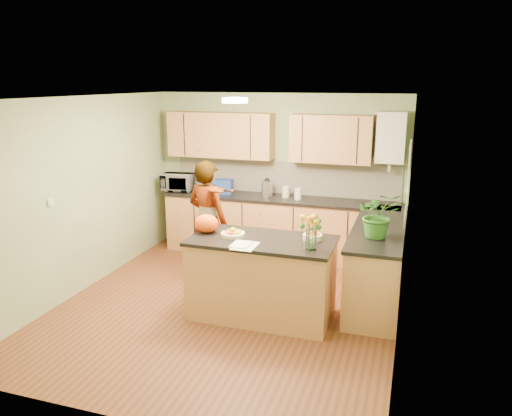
% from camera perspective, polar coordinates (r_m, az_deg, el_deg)
% --- Properties ---
extents(floor, '(4.50, 4.50, 0.00)m').
position_cam_1_polar(floor, '(6.25, -3.15, -11.06)').
color(floor, '#5C2F1A').
rests_on(floor, ground).
extents(ceiling, '(4.00, 4.50, 0.02)m').
position_cam_1_polar(ceiling, '(5.65, -3.51, 12.48)').
color(ceiling, silver).
rests_on(ceiling, wall_back).
extents(wall_back, '(4.00, 0.02, 2.50)m').
position_cam_1_polar(wall_back, '(7.92, 2.55, 3.94)').
color(wall_back, gray).
rests_on(wall_back, floor).
extents(wall_front, '(4.00, 0.02, 2.50)m').
position_cam_1_polar(wall_front, '(3.92, -15.34, -7.67)').
color(wall_front, gray).
rests_on(wall_front, floor).
extents(wall_left, '(0.02, 4.50, 2.50)m').
position_cam_1_polar(wall_left, '(6.79, -19.27, 1.38)').
color(wall_left, gray).
rests_on(wall_left, floor).
extents(wall_right, '(0.02, 4.50, 2.50)m').
position_cam_1_polar(wall_right, '(5.46, 16.69, -1.49)').
color(wall_right, gray).
rests_on(wall_right, floor).
extents(back_counter, '(3.64, 0.62, 0.94)m').
position_cam_1_polar(back_counter, '(7.79, 2.61, -2.13)').
color(back_counter, '#A66F42').
rests_on(back_counter, floor).
extents(right_counter, '(0.62, 2.24, 0.94)m').
position_cam_1_polar(right_counter, '(6.51, 13.76, -5.92)').
color(right_counter, '#A66F42').
rests_on(right_counter, floor).
extents(splashback, '(3.60, 0.02, 0.52)m').
position_cam_1_polar(splashback, '(7.89, 3.22, 3.52)').
color(splashback, white).
rests_on(splashback, back_counter).
extents(upper_cabinets, '(3.20, 0.34, 0.70)m').
position_cam_1_polar(upper_cabinets, '(7.72, 0.99, 8.18)').
color(upper_cabinets, '#A66F42').
rests_on(upper_cabinets, wall_back).
extents(boiler, '(0.40, 0.30, 0.86)m').
position_cam_1_polar(boiler, '(7.40, 15.18, 7.78)').
color(boiler, silver).
rests_on(boiler, wall_back).
extents(window_right, '(0.01, 1.30, 1.05)m').
position_cam_1_polar(window_right, '(5.97, 16.99, 2.79)').
color(window_right, silver).
rests_on(window_right, wall_right).
extents(light_switch, '(0.02, 0.09, 0.09)m').
position_cam_1_polar(light_switch, '(6.32, -22.43, 0.62)').
color(light_switch, silver).
rests_on(light_switch, wall_left).
extents(ceiling_lamp, '(0.30, 0.30, 0.07)m').
position_cam_1_polar(ceiling_lamp, '(5.93, -2.43, 12.21)').
color(ceiling_lamp, '#FFEABF').
rests_on(ceiling_lamp, ceiling).
extents(peninsula_island, '(1.65, 0.84, 0.94)m').
position_cam_1_polar(peninsula_island, '(5.82, 0.67, -7.97)').
color(peninsula_island, '#A66F42').
rests_on(peninsula_island, floor).
extents(fruit_dish, '(0.28, 0.28, 0.10)m').
position_cam_1_polar(fruit_dish, '(5.75, -2.65, -2.85)').
color(fruit_dish, beige).
rests_on(fruit_dish, peninsula_island).
extents(orange_bowl, '(0.22, 0.22, 0.13)m').
position_cam_1_polar(orange_bowl, '(5.65, 6.48, -3.10)').
color(orange_bowl, beige).
rests_on(orange_bowl, peninsula_island).
extents(flower_vase, '(0.27, 0.27, 0.50)m').
position_cam_1_polar(flower_vase, '(5.25, 6.38, -1.27)').
color(flower_vase, silver).
rests_on(flower_vase, peninsula_island).
extents(orange_bag, '(0.35, 0.32, 0.22)m').
position_cam_1_polar(orange_bag, '(5.90, -5.68, -1.76)').
color(orange_bag, '#FE5215').
rests_on(orange_bag, peninsula_island).
extents(papers, '(0.24, 0.33, 0.01)m').
position_cam_1_polar(papers, '(5.41, -1.27, -4.33)').
color(papers, white).
rests_on(papers, peninsula_island).
extents(violinist, '(0.70, 0.55, 1.67)m').
position_cam_1_polar(violinist, '(6.78, -5.54, -1.52)').
color(violinist, tan).
rests_on(violinist, floor).
extents(violin, '(0.58, 0.50, 0.15)m').
position_cam_1_polar(violin, '(6.39, -4.78, 2.13)').
color(violin, '#4C1804').
rests_on(violin, violinist).
extents(microwave, '(0.54, 0.40, 0.28)m').
position_cam_1_polar(microwave, '(8.21, -8.95, 2.93)').
color(microwave, silver).
rests_on(microwave, back_counter).
extents(blue_box, '(0.30, 0.23, 0.22)m').
position_cam_1_polar(blue_box, '(7.93, -3.73, 2.47)').
color(blue_box, '#213E98').
rests_on(blue_box, back_counter).
extents(kettle, '(0.17, 0.17, 0.33)m').
position_cam_1_polar(kettle, '(7.73, 1.27, 2.35)').
color(kettle, silver).
rests_on(kettle, back_counter).
extents(jar_cream, '(0.15, 0.15, 0.17)m').
position_cam_1_polar(jar_cream, '(7.67, 3.45, 1.87)').
color(jar_cream, beige).
rests_on(jar_cream, back_counter).
extents(jar_white, '(0.13, 0.13, 0.17)m').
position_cam_1_polar(jar_white, '(7.54, 4.84, 1.62)').
color(jar_white, silver).
rests_on(jar_white, back_counter).
extents(potted_plant, '(0.59, 0.54, 0.54)m').
position_cam_1_polar(potted_plant, '(5.82, 13.81, -0.75)').
color(potted_plant, '#2F6C24').
rests_on(potted_plant, right_counter).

